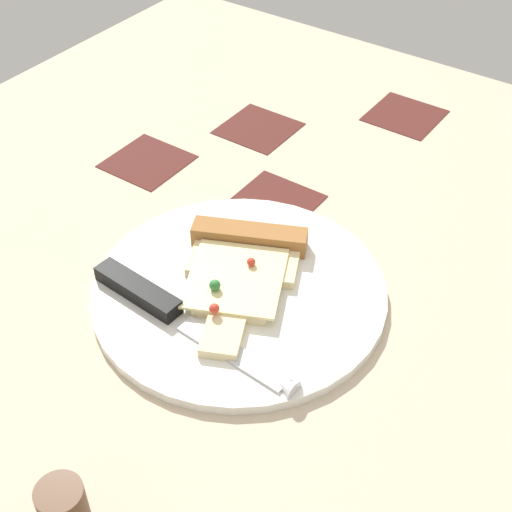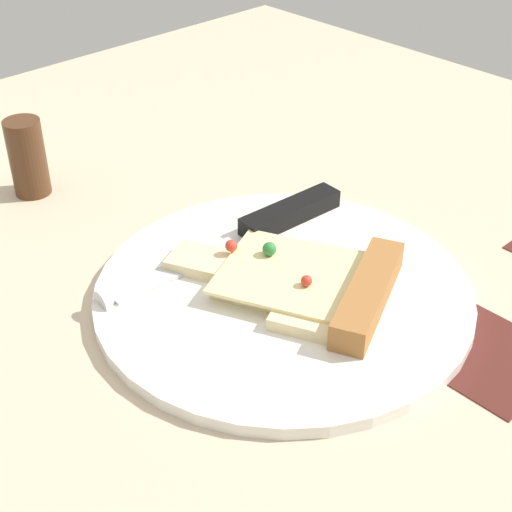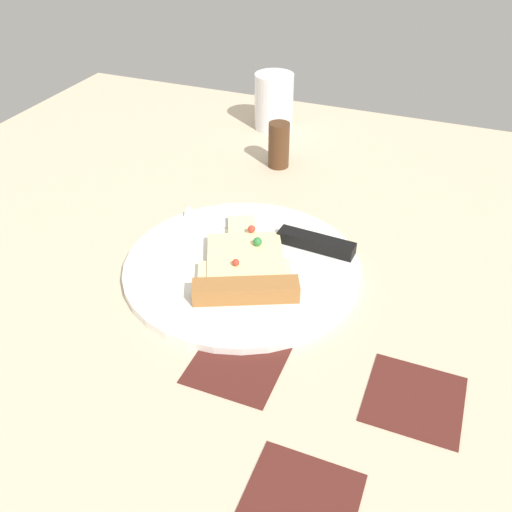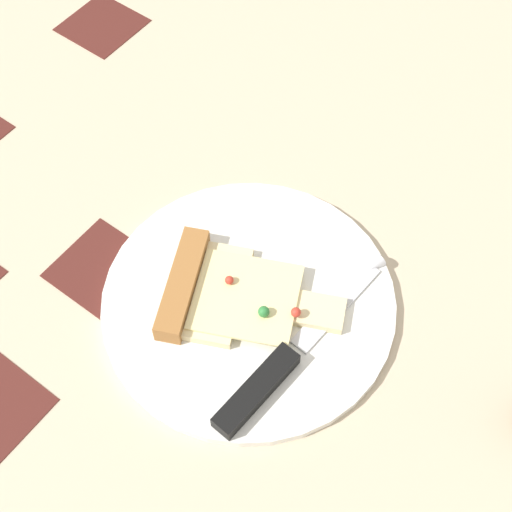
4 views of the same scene
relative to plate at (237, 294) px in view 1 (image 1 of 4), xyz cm
name	(u,v)px [view 1 (image 1 of 4)]	position (x,y,z in cm)	size (l,w,h in cm)	color
ground_plane	(271,321)	(0.51, -3.72, -2.01)	(113.73, 113.73, 3.00)	#C6B293
plate	(237,294)	(0.00, 0.00, 0.00)	(29.15, 29.15, 1.03)	white
pizza_slice	(241,267)	(2.36, 1.11, 1.30)	(19.07, 14.80, 2.41)	beige
knife	(172,312)	(-6.38, 2.87, 1.12)	(3.72, 24.09, 2.45)	silver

